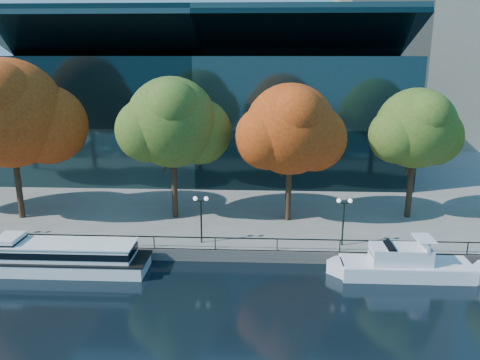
# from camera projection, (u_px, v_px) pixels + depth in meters

# --- Properties ---
(ground) EXTENTS (160.00, 160.00, 0.00)m
(ground) POSITION_uv_depth(u_px,v_px,m) (211.00, 279.00, 35.04)
(ground) COLOR black
(ground) RESTS_ON ground
(promenade) EXTENTS (90.00, 67.08, 1.00)m
(promenade) POSITION_uv_depth(u_px,v_px,m) (237.00, 162.00, 69.96)
(promenade) COLOR slate
(promenade) RESTS_ON ground
(railing) EXTENTS (88.20, 0.08, 0.99)m
(railing) POSITION_uv_depth(u_px,v_px,m) (215.00, 238.00, 37.67)
(railing) COLOR black
(railing) RESTS_ON promenade
(convention_building) EXTENTS (50.00, 24.57, 21.43)m
(convention_building) POSITION_uv_depth(u_px,v_px,m) (206.00, 112.00, 63.62)
(convention_building) COLOR black
(convention_building) RESTS_ON ground
(tour_boat) EXTENTS (14.68, 3.27, 2.79)m
(tour_boat) POSITION_uv_depth(u_px,v_px,m) (57.00, 256.00, 36.09)
(tour_boat) COLOR white
(tour_boat) RESTS_ON ground
(cruiser_near) EXTENTS (10.76, 2.77, 3.12)m
(cruiser_near) POSITION_uv_depth(u_px,v_px,m) (400.00, 264.00, 35.21)
(cruiser_near) COLOR silver
(cruiser_near) RESTS_ON ground
(tree_1) EXTENTS (12.45, 10.21, 15.01)m
(tree_1) POSITION_uv_depth(u_px,v_px,m) (11.00, 116.00, 42.53)
(tree_1) COLOR black
(tree_1) RESTS_ON promenade
(tree_2) EXTENTS (10.43, 8.55, 13.36)m
(tree_2) POSITION_uv_depth(u_px,v_px,m) (174.00, 124.00, 42.86)
(tree_2) COLOR black
(tree_2) RESTS_ON promenade
(tree_3) EXTENTS (10.35, 8.49, 12.82)m
(tree_3) POSITION_uv_depth(u_px,v_px,m) (292.00, 131.00, 42.23)
(tree_3) COLOR black
(tree_3) RESTS_ON promenade
(tree_4) EXTENTS (9.25, 7.58, 12.34)m
(tree_4) POSITION_uv_depth(u_px,v_px,m) (418.00, 130.00, 43.01)
(tree_4) COLOR black
(tree_4) RESTS_ON promenade
(lamp_1) EXTENTS (1.26, 0.36, 4.03)m
(lamp_1) POSITION_uv_depth(u_px,v_px,m) (201.00, 209.00, 38.39)
(lamp_1) COLOR black
(lamp_1) RESTS_ON promenade
(lamp_2) EXTENTS (1.26, 0.36, 4.03)m
(lamp_2) POSITION_uv_depth(u_px,v_px,m) (344.00, 211.00, 37.85)
(lamp_2) COLOR black
(lamp_2) RESTS_ON promenade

